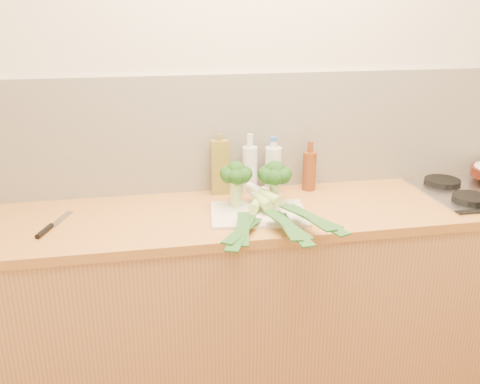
% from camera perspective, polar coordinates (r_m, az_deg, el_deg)
% --- Properties ---
extents(room_shell, '(3.50, 3.50, 3.50)m').
position_cam_1_polar(room_shell, '(2.50, 2.02, 6.41)').
color(room_shell, beige).
rests_on(room_shell, ground).
extents(counter, '(3.20, 0.62, 0.90)m').
position_cam_1_polar(counter, '(2.51, 3.33, -11.33)').
color(counter, '#BA7B4D').
rests_on(counter, ground).
extents(chopping_board, '(0.43, 0.34, 0.01)m').
position_cam_1_polar(chopping_board, '(2.23, 1.99, -2.32)').
color(chopping_board, beige).
rests_on(chopping_board, counter).
extents(broccoli_left, '(0.14, 0.14, 0.20)m').
position_cam_1_polar(broccoli_left, '(2.26, -0.43, 1.79)').
color(broccoli_left, '#A5CC77').
rests_on(broccoli_left, chopping_board).
extents(broccoli_right, '(0.15, 0.15, 0.19)m').
position_cam_1_polar(broccoli_right, '(2.28, 3.74, 1.83)').
color(broccoli_right, '#A5CC77').
rests_on(broccoli_right, chopping_board).
extents(leek_front, '(0.30, 0.62, 0.04)m').
position_cam_1_polar(leek_front, '(2.19, 1.36, -1.98)').
color(leek_front, white).
rests_on(leek_front, chopping_board).
extents(leek_mid, '(0.13, 0.62, 0.04)m').
position_cam_1_polar(leek_mid, '(2.16, 3.24, -1.79)').
color(leek_mid, white).
rests_on(leek_mid, chopping_board).
extents(leek_back, '(0.26, 0.60, 0.04)m').
position_cam_1_polar(leek_back, '(2.17, 4.48, -1.16)').
color(leek_back, white).
rests_on(leek_back, chopping_board).
extents(chefs_knife, '(0.12, 0.28, 0.02)m').
position_cam_1_polar(chefs_knife, '(2.22, -19.71, -3.63)').
color(chefs_knife, silver).
rests_on(chefs_knife, counter).
extents(oil_tin, '(0.08, 0.05, 0.28)m').
position_cam_1_polar(oil_tin, '(2.45, -2.16, 2.70)').
color(oil_tin, olive).
rests_on(oil_tin, counter).
extents(glass_bottle, '(0.07, 0.07, 0.28)m').
position_cam_1_polar(glass_bottle, '(2.47, 1.05, 2.52)').
color(glass_bottle, silver).
rests_on(glass_bottle, counter).
extents(amber_bottle, '(0.06, 0.06, 0.23)m').
position_cam_1_polar(amber_bottle, '(2.53, 7.40, 2.35)').
color(amber_bottle, '#653013').
rests_on(amber_bottle, counter).
extents(water_bottle, '(0.08, 0.08, 0.24)m').
position_cam_1_polar(water_bottle, '(2.49, 3.54, 2.27)').
color(water_bottle, silver).
rests_on(water_bottle, counter).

